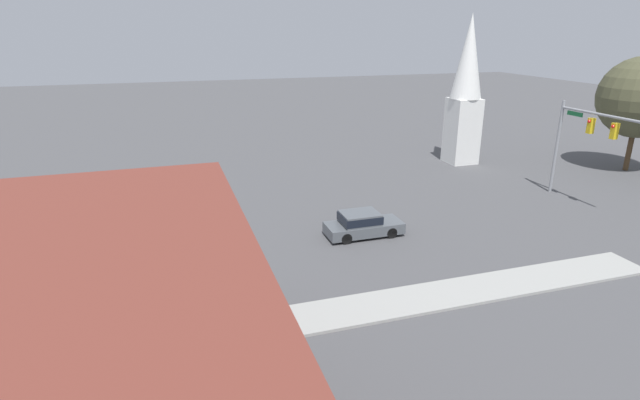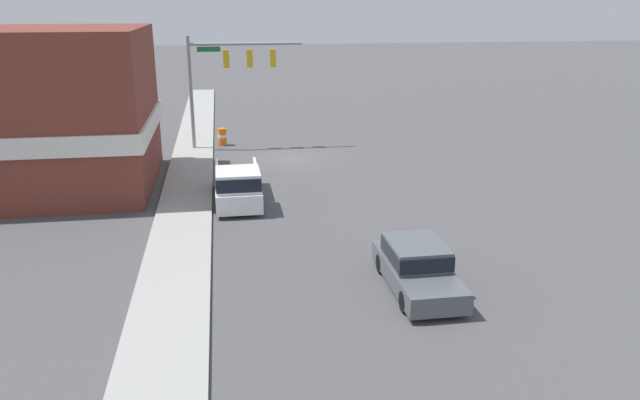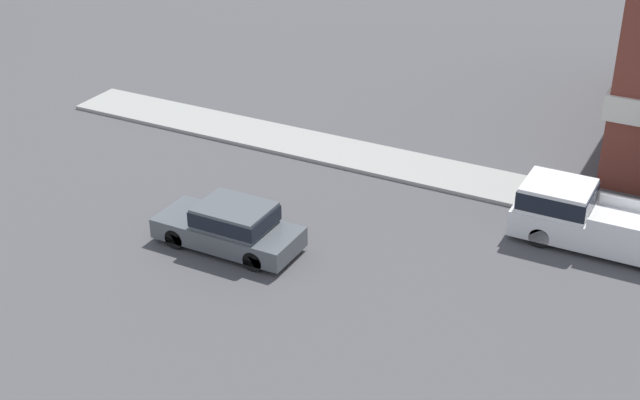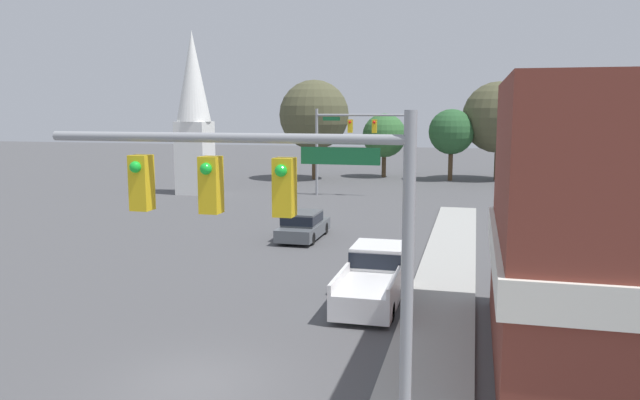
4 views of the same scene
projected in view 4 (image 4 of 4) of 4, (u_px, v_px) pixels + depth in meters
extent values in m
plane|color=#4C4C4F|center=(195.00, 384.00, 15.86)|extent=(200.00, 200.00, 0.00)
cylinder|color=gray|center=(407.00, 310.00, 10.86)|extent=(0.22, 0.22, 6.92)
cylinder|color=gray|center=(220.00, 138.00, 11.25)|extent=(6.85, 0.18, 0.18)
cube|color=gold|center=(284.00, 187.00, 11.09)|extent=(0.36, 0.36, 1.05)
sphere|color=green|center=(281.00, 171.00, 10.85)|extent=(0.22, 0.22, 0.22)
cube|color=gold|center=(211.00, 185.00, 11.42)|extent=(0.36, 0.36, 1.05)
sphere|color=green|center=(206.00, 169.00, 11.19)|extent=(0.22, 0.22, 0.22)
cube|color=gold|center=(142.00, 183.00, 11.76)|extent=(0.36, 0.36, 1.05)
sphere|color=green|center=(135.00, 167.00, 11.53)|extent=(0.22, 0.22, 0.22)
cube|color=#196B38|center=(340.00, 156.00, 10.76)|extent=(1.40, 0.04, 0.30)
cylinder|color=gray|center=(317.00, 152.00, 50.12)|extent=(0.22, 0.22, 6.94)
cylinder|color=gray|center=(360.00, 115.00, 48.85)|extent=(6.99, 0.18, 0.18)
cube|color=gold|center=(350.00, 126.00, 49.16)|extent=(0.36, 0.36, 1.05)
sphere|color=red|center=(350.00, 122.00, 48.92)|extent=(0.22, 0.22, 0.22)
cube|color=gold|center=(374.00, 126.00, 48.69)|extent=(0.36, 0.36, 1.05)
sphere|color=red|center=(374.00, 122.00, 48.46)|extent=(0.22, 0.22, 0.22)
cube|color=#196B38|center=(331.00, 119.00, 49.44)|extent=(1.40, 0.04, 0.30)
cylinder|color=black|center=(296.00, 227.00, 35.12)|extent=(0.22, 0.66, 0.66)
cylinder|color=black|center=(325.00, 228.00, 34.72)|extent=(0.22, 0.66, 0.66)
cylinder|color=black|center=(281.00, 237.00, 32.37)|extent=(0.22, 0.66, 0.66)
cylinder|color=black|center=(312.00, 239.00, 31.97)|extent=(0.22, 0.66, 0.66)
cube|color=#51565B|center=(304.00, 229.00, 33.52)|extent=(1.90, 4.63, 0.64)
cube|color=#51565B|center=(302.00, 218.00, 33.16)|extent=(1.74, 2.22, 0.68)
cube|color=black|center=(302.00, 218.00, 33.16)|extent=(1.76, 2.31, 0.48)
cylinder|color=black|center=(356.00, 281.00, 24.16)|extent=(0.22, 0.66, 0.66)
cylinder|color=black|center=(402.00, 284.00, 23.73)|extent=(0.22, 0.66, 0.66)
cylinder|color=black|center=(337.00, 308.00, 20.88)|extent=(0.22, 0.66, 0.66)
cylinder|color=black|center=(390.00, 312.00, 20.45)|extent=(0.22, 0.66, 0.66)
cube|color=white|center=(372.00, 287.00, 22.27)|extent=(2.00, 5.51, 0.85)
cube|color=white|center=(379.00, 255.00, 23.59)|extent=(1.90, 2.09, 0.82)
cube|color=black|center=(379.00, 255.00, 23.59)|extent=(1.92, 2.18, 0.57)
cube|color=white|center=(339.00, 278.00, 21.26)|extent=(0.12, 3.12, 0.35)
cube|color=white|center=(394.00, 282.00, 20.81)|extent=(0.12, 3.12, 0.35)
cube|color=white|center=(195.00, 158.00, 50.93)|extent=(2.50, 2.50, 5.90)
cone|color=white|center=(193.00, 76.00, 49.98)|extent=(2.76, 2.76, 7.22)
cylinder|color=#4C3823|center=(314.00, 163.00, 61.47)|extent=(0.44, 0.44, 3.28)
sphere|color=#4C4C33|center=(314.00, 115.00, 60.79)|extent=(6.79, 6.79, 6.79)
cylinder|color=#4C3823|center=(384.00, 166.00, 63.55)|extent=(0.44, 0.44, 2.26)
sphere|color=#336633|center=(384.00, 135.00, 63.10)|extent=(4.43, 4.43, 4.43)
cylinder|color=#4C3823|center=(450.00, 166.00, 60.51)|extent=(0.44, 0.44, 2.77)
sphere|color=#28562D|center=(451.00, 132.00, 60.03)|extent=(4.36, 4.36, 4.36)
cylinder|color=#4C3823|center=(496.00, 165.00, 60.90)|extent=(0.44, 0.44, 3.02)
sphere|color=#4C4C33|center=(498.00, 117.00, 60.24)|extent=(6.88, 6.88, 6.88)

